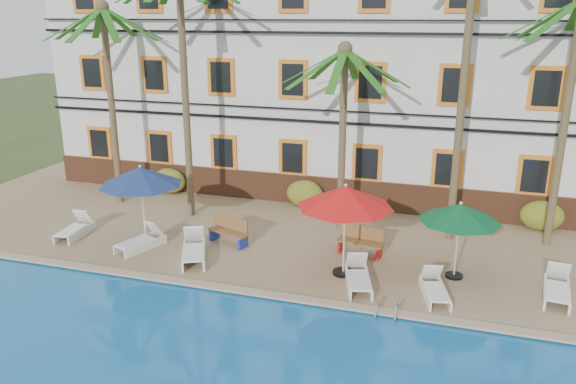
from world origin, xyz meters
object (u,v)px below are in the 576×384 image
(palm_e, at_px, (570,89))
(lounger_e, at_px, (435,288))
(lounger_f, at_px, (557,288))
(bench_right, at_px, (361,240))
(palm_a, at_px, (109,77))
(umbrella_green, at_px, (460,213))
(palm_c, at_px, (343,110))
(lounger_a, at_px, (75,228))
(palm_b, at_px, (183,60))
(pool_ladder, at_px, (386,315))
(lounger_c, at_px, (194,250))
(bench_left, at_px, (230,230))
(lounger_b, at_px, (141,241))
(lounger_d, at_px, (358,277))
(palm_d, at_px, (467,45))
(umbrella_blue, at_px, (141,177))
(umbrella_red, at_px, (345,197))

(palm_e, relative_size, lounger_e, 4.67)
(lounger_f, bearing_deg, bench_right, 166.88)
(palm_a, bearing_deg, palm_e, 0.99)
(palm_e, relative_size, umbrella_green, 3.45)
(lounger_e, bearing_deg, palm_c, 129.27)
(lounger_a, relative_size, lounger_e, 1.01)
(palm_b, bearing_deg, pool_ladder, -33.32)
(lounger_a, distance_m, lounger_c, 4.86)
(palm_e, bearing_deg, umbrella_green, -130.21)
(lounger_a, relative_size, bench_left, 1.12)
(lounger_e, distance_m, lounger_f, 3.33)
(lounger_b, bearing_deg, lounger_a, 174.01)
(lounger_d, bearing_deg, lounger_b, 175.52)
(palm_d, distance_m, lounger_e, 7.69)
(palm_d, height_order, lounger_f, palm_d)
(palm_e, height_order, umbrella_blue, palm_e)
(palm_d, distance_m, lounger_f, 7.73)
(umbrella_blue, height_order, lounger_f, umbrella_blue)
(umbrella_blue, xyz_separation_m, umbrella_red, (6.88, -0.38, 0.07))
(lounger_d, xyz_separation_m, bench_left, (-4.70, 1.82, 0.19))
(lounger_a, relative_size, lounger_c, 0.85)
(umbrella_green, xyz_separation_m, lounger_b, (-9.96, -0.82, -1.74))
(umbrella_blue, bearing_deg, umbrella_red, -3.15)
(palm_d, distance_m, lounger_a, 14.44)
(palm_b, distance_m, lounger_e, 11.62)
(palm_a, height_order, lounger_f, palm_a)
(palm_b, relative_size, lounger_a, 5.25)
(lounger_f, height_order, bench_right, bench_right)
(umbrella_blue, relative_size, bench_right, 1.76)
(bench_right, bearing_deg, palm_c, 118.22)
(umbrella_red, bearing_deg, palm_a, 158.83)
(palm_e, xyz_separation_m, bench_right, (-5.86, -2.62, -4.74))
(palm_c, distance_m, lounger_a, 10.19)
(lounger_b, xyz_separation_m, lounger_f, (12.67, 0.34, 0.01))
(lounger_f, bearing_deg, palm_e, 86.81)
(palm_e, distance_m, bench_left, 11.68)
(palm_b, bearing_deg, umbrella_blue, -94.13)
(lounger_c, height_order, lounger_f, lounger_c)
(umbrella_blue, bearing_deg, lounger_e, -6.20)
(umbrella_green, relative_size, lounger_f, 1.25)
(lounger_a, xyz_separation_m, pool_ladder, (11.14, -2.26, -0.26))
(palm_c, distance_m, umbrella_green, 5.53)
(lounger_d, bearing_deg, palm_b, 150.94)
(palm_b, xyz_separation_m, bench_left, (2.53, -2.20, -5.36))
(lounger_f, bearing_deg, lounger_d, -170.17)
(palm_a, height_order, palm_d, palm_d)
(lounger_a, height_order, lounger_c, lounger_c)
(palm_b, distance_m, lounger_a, 7.03)
(palm_e, xyz_separation_m, pool_ladder, (-4.53, -6.25, -5.21))
(palm_a, height_order, lounger_d, palm_a)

